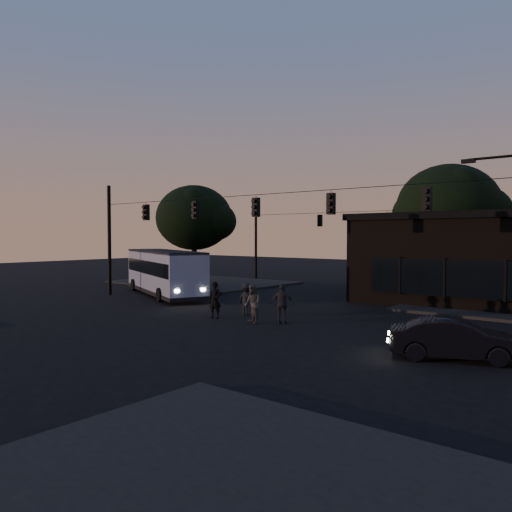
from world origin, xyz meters
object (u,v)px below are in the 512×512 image
Objects in this scene: pedestrian_a at (215,300)px; pedestrian_d at (246,299)px; pedestrian_c at (282,304)px; building at (499,258)px; car at (456,339)px; pedestrian_b at (252,304)px; bus at (164,270)px.

pedestrian_a reaches higher than pedestrian_d.
pedestrian_a is 3.58m from pedestrian_c.
car is at bearing -81.48° from building.
pedestrian_c is (1.19, 0.72, 0.02)m from pedestrian_b.
building is 16.26m from pedestrian_b.
pedestrian_a is (-9.47, -14.58, -1.80)m from building.
pedestrian_a is at bearing -7.46° from pedestrian_c.
bus is 6.61× the size of pedestrian_d.
building is 8.51× the size of pedestrian_a.
pedestrian_a is at bearing 78.19° from pedestrian_d.
pedestrian_c reaches higher than pedestrian_a.
car is 8.54m from pedestrian_c.
building reaches higher than pedestrian_d.
pedestrian_b is 1.10× the size of pedestrian_d.
bus reaches higher than car.
pedestrian_c is at bearing -113.56° from building.
car is at bearing 9.29° from bus.
pedestrian_a reaches higher than car.
pedestrian_b is at bearing 10.35° from pedestrian_c.
building is 15.11m from pedestrian_c.
bus is at bearing -9.66° from pedestrian_d.
pedestrian_c reaches higher than pedestrian_b.
bus reaches higher than pedestrian_d.
car is 2.29× the size of pedestrian_a.
building reaches higher than pedestrian_a.
bus is 6.04× the size of pedestrian_a.
building is 1.41× the size of bus.
pedestrian_c reaches higher than pedestrian_d.
pedestrian_a is at bearing -148.31° from pedestrian_b.
building is 15.90m from car.
pedestrian_b reaches higher than pedestrian_a.
pedestrian_a is at bearing -123.00° from building.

